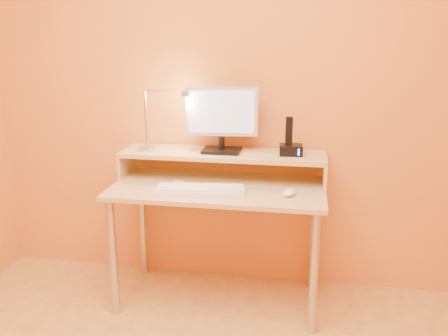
% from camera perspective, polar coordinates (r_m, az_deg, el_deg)
% --- Properties ---
extents(wall_back, '(3.00, 0.04, 2.50)m').
position_cam_1_polar(wall_back, '(2.93, 0.43, 9.74)').
color(wall_back, orange).
rests_on(wall_back, floor).
extents(desk_leg_fl, '(0.04, 0.04, 0.69)m').
position_cam_1_polar(desk_leg_fl, '(2.80, -12.96, -10.32)').
color(desk_leg_fl, '#B5B5B9').
rests_on(desk_leg_fl, floor).
extents(desk_leg_fr, '(0.04, 0.04, 0.69)m').
position_cam_1_polar(desk_leg_fr, '(2.60, 10.57, -12.24)').
color(desk_leg_fr, '#B5B5B9').
rests_on(desk_leg_fr, floor).
extents(desk_leg_bl, '(0.04, 0.04, 0.69)m').
position_cam_1_polar(desk_leg_bl, '(3.22, -9.58, -6.54)').
color(desk_leg_bl, '#B5B5B9').
rests_on(desk_leg_bl, floor).
extents(desk_leg_br, '(0.04, 0.04, 0.69)m').
position_cam_1_polar(desk_leg_br, '(3.05, 10.51, -7.85)').
color(desk_leg_br, '#B5B5B9').
rests_on(desk_leg_br, floor).
extents(desk_lower, '(1.20, 0.60, 0.02)m').
position_cam_1_polar(desk_lower, '(2.73, -0.69, -2.37)').
color(desk_lower, tan).
rests_on(desk_lower, floor).
extents(shelf_riser_left, '(0.02, 0.30, 0.14)m').
position_cam_1_polar(shelf_riser_left, '(3.01, -11.31, 0.61)').
color(shelf_riser_left, tan).
rests_on(shelf_riser_left, desk_lower).
extents(shelf_riser_right, '(0.02, 0.30, 0.14)m').
position_cam_1_polar(shelf_riser_right, '(2.81, 11.80, -0.47)').
color(shelf_riser_right, tan).
rests_on(shelf_riser_right, desk_lower).
extents(desk_shelf, '(1.20, 0.30, 0.02)m').
position_cam_1_polar(desk_shelf, '(2.83, -0.15, 1.65)').
color(desk_shelf, tan).
rests_on(desk_shelf, desk_lower).
extents(monitor_foot, '(0.22, 0.16, 0.02)m').
position_cam_1_polar(monitor_foot, '(2.83, -0.27, 2.08)').
color(monitor_foot, black).
rests_on(monitor_foot, desk_shelf).
extents(monitor_neck, '(0.04, 0.04, 0.07)m').
position_cam_1_polar(monitor_neck, '(2.82, -0.27, 2.95)').
color(monitor_neck, black).
rests_on(monitor_neck, monitor_foot).
extents(monitor_panel, '(0.41, 0.08, 0.28)m').
position_cam_1_polar(monitor_panel, '(2.79, -0.24, 6.70)').
color(monitor_panel, silver).
rests_on(monitor_panel, monitor_neck).
extents(monitor_back, '(0.37, 0.05, 0.24)m').
position_cam_1_polar(monitor_back, '(2.81, -0.16, 6.77)').
color(monitor_back, black).
rests_on(monitor_back, monitor_panel).
extents(monitor_screen, '(0.37, 0.05, 0.24)m').
position_cam_1_polar(monitor_screen, '(2.77, -0.31, 6.64)').
color(monitor_screen, '#C3D8FF').
rests_on(monitor_screen, monitor_panel).
extents(lamp_base, '(0.10, 0.10, 0.02)m').
position_cam_1_polar(lamp_base, '(2.91, -9.06, 2.33)').
color(lamp_base, '#B5B5B9').
rests_on(lamp_base, desk_shelf).
extents(lamp_post, '(0.01, 0.01, 0.33)m').
position_cam_1_polar(lamp_post, '(2.87, -9.21, 5.78)').
color(lamp_post, '#B5B5B9').
rests_on(lamp_post, lamp_base).
extents(lamp_arm, '(0.24, 0.01, 0.01)m').
position_cam_1_polar(lamp_arm, '(2.81, -7.01, 9.05)').
color(lamp_arm, '#B5B5B9').
rests_on(lamp_arm, lamp_post).
extents(lamp_head, '(0.04, 0.04, 0.03)m').
position_cam_1_polar(lamp_head, '(2.78, -4.60, 8.74)').
color(lamp_head, '#B5B5B9').
rests_on(lamp_head, lamp_arm).
extents(lamp_bulb, '(0.03, 0.03, 0.00)m').
position_cam_1_polar(lamp_bulb, '(2.78, -4.59, 8.41)').
color(lamp_bulb, '#FFEAC6').
rests_on(lamp_bulb, lamp_head).
extents(phone_dock, '(0.14, 0.11, 0.06)m').
position_cam_1_polar(phone_dock, '(2.78, 7.92, 2.14)').
color(phone_dock, black).
rests_on(phone_dock, desk_shelf).
extents(phone_handset, '(0.04, 0.03, 0.16)m').
position_cam_1_polar(phone_handset, '(2.76, 7.69, 4.38)').
color(phone_handset, black).
rests_on(phone_handset, phone_dock).
extents(phone_led, '(0.01, 0.00, 0.04)m').
position_cam_1_polar(phone_led, '(2.73, 8.82, 1.85)').
color(phone_led, '#2C80FB').
rests_on(phone_led, phone_dock).
extents(keyboard, '(0.49, 0.21, 0.02)m').
position_cam_1_polar(keyboard, '(2.62, -2.80, -2.65)').
color(keyboard, white).
rests_on(keyboard, desk_lower).
extents(mouse, '(0.09, 0.12, 0.04)m').
position_cam_1_polar(mouse, '(2.59, 7.71, -2.87)').
color(mouse, white).
rests_on(mouse, desk_lower).
extents(remote_control, '(0.07, 0.18, 0.02)m').
position_cam_1_polar(remote_control, '(2.71, -6.00, -2.14)').
color(remote_control, white).
rests_on(remote_control, desk_lower).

